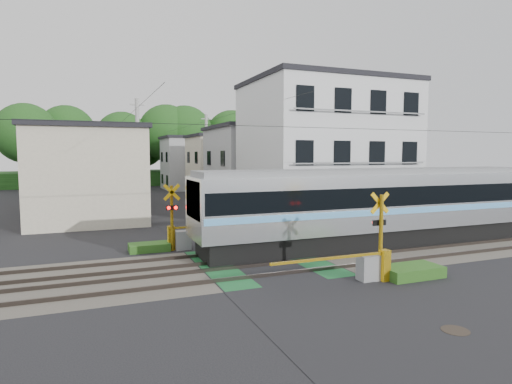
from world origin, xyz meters
name	(u,v)px	position (x,y,z in m)	size (l,w,h in m)	color
ground	(263,263)	(0.00, 0.00, 0.00)	(120.00, 120.00, 0.00)	black
track_bed	(263,262)	(0.00, 0.00, 0.04)	(120.00, 120.00, 0.14)	#47423A
commuter_train	(374,205)	(6.35, 1.20, 1.96)	(17.88, 2.82, 3.72)	black
crossing_signal_near	(371,261)	(2.59, -3.65, 0.71)	(4.74, 0.65, 3.09)	yellow
crossing_signal_far	(181,234)	(-2.59, 3.65, 0.71)	(4.74, 0.65, 3.09)	yellow
apartment_block	(325,151)	(8.50, 9.49, 4.66)	(10.20, 8.36, 9.30)	silver
houses_row	(162,167)	(0.25, 25.92, 3.24)	(22.07, 31.35, 6.80)	beige
tree_hill	(139,144)	(0.54, 48.11, 5.91)	(40.00, 13.12, 11.53)	#1F4C19
catenary	(385,170)	(6.00, 0.03, 3.70)	(60.00, 5.04, 7.00)	#2D2D33
utility_poles	(153,158)	(-1.05, 23.01, 4.08)	(7.90, 42.00, 8.00)	#A5A5A0
pedestrian	(147,185)	(-0.09, 34.80, 0.92)	(0.67, 0.44, 1.85)	#2A2832
manhole_cover	(455,331)	(1.90, -8.00, 0.01)	(0.69, 0.69, 0.02)	#2D261E
weed_patches	(302,255)	(1.76, -0.09, 0.18)	(10.25, 8.80, 0.40)	#2D5E1E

